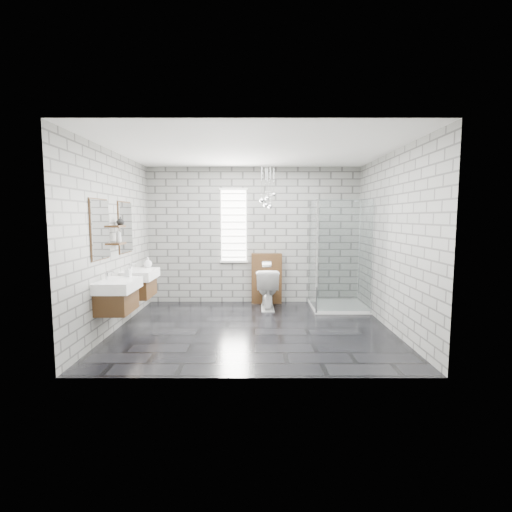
{
  "coord_description": "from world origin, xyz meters",
  "views": [
    {
      "loc": [
        0.05,
        -5.61,
        1.72
      ],
      "look_at": [
        0.04,
        0.35,
        1.09
      ],
      "focal_mm": 26.0,
      "sensor_mm": 36.0,
      "label": 1
    }
  ],
  "objects_px": {
    "shower_enclosure": "(334,283)",
    "vanity_right": "(138,276)",
    "vanity_left": "(115,287)",
    "toilet": "(267,289)",
    "cistern_panel": "(267,278)"
  },
  "relations": [
    {
      "from": "vanity_left",
      "to": "toilet",
      "type": "bearing_deg",
      "value": 39.77
    },
    {
      "from": "vanity_right",
      "to": "toilet",
      "type": "relative_size",
      "value": 2.07
    },
    {
      "from": "vanity_right",
      "to": "cistern_panel",
      "type": "bearing_deg",
      "value": 30.36
    },
    {
      "from": "shower_enclosure",
      "to": "vanity_right",
      "type": "bearing_deg",
      "value": -167.6
    },
    {
      "from": "shower_enclosure",
      "to": "toilet",
      "type": "relative_size",
      "value": 2.68
    },
    {
      "from": "vanity_left",
      "to": "shower_enclosure",
      "type": "bearing_deg",
      "value": 27.0
    },
    {
      "from": "vanity_left",
      "to": "vanity_right",
      "type": "distance_m",
      "value": 0.99
    },
    {
      "from": "vanity_right",
      "to": "cistern_panel",
      "type": "distance_m",
      "value": 2.52
    },
    {
      "from": "vanity_left",
      "to": "cistern_panel",
      "type": "bearing_deg",
      "value": 46.19
    },
    {
      "from": "vanity_left",
      "to": "shower_enclosure",
      "type": "xyz_separation_m",
      "value": [
        3.41,
        1.74,
        -0.25
      ]
    },
    {
      "from": "vanity_left",
      "to": "shower_enclosure",
      "type": "relative_size",
      "value": 0.77
    },
    {
      "from": "vanity_left",
      "to": "vanity_right",
      "type": "relative_size",
      "value": 1.0
    },
    {
      "from": "toilet",
      "to": "shower_enclosure",
      "type": "bearing_deg",
      "value": 177.12
    },
    {
      "from": "vanity_left",
      "to": "toilet",
      "type": "distance_m",
      "value": 2.84
    },
    {
      "from": "shower_enclosure",
      "to": "vanity_left",
      "type": "bearing_deg",
      "value": -153.0
    }
  ]
}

